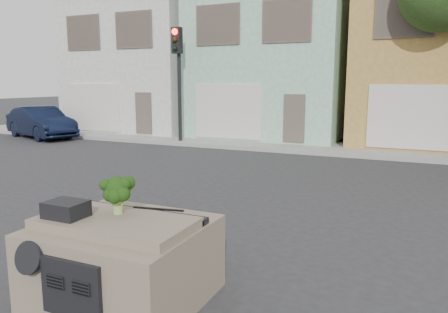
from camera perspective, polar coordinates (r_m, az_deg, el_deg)
The scene contains 11 objects.
ground_plane at distance 8.43m, azimuth -0.16°, elevation -9.37°, with size 120.00×120.00×0.00m, color #303033.
sidewalk at distance 18.25m, azimuth 13.73°, elevation 1.01°, with size 40.00×3.00×0.15m, color gray.
townhouse_white at distance 26.06m, azimuth -9.07°, elevation 11.87°, with size 7.20×8.20×7.55m, color silver.
townhouse_mint at distance 22.81m, azimuth 7.23°, elevation 12.23°, with size 7.20×8.20×7.55m, color #9DCAAD.
townhouse_tan at distance 21.78m, azimuth 26.81°, elevation 11.40°, with size 7.20×8.20×7.55m, color #B48A42.
navy_sedan at distance 23.52m, azimuth -22.68°, elevation 2.26°, with size 1.64×4.71×1.55m, color black.
traffic_signal at distance 19.41m, azimuth -5.99°, elevation 9.08°, with size 0.40×0.40×5.10m, color black.
car_dashboard at distance 5.82m, azimuth -12.88°, elevation -12.74°, with size 2.00×1.80×1.12m, color #7A6B58.
instrument_hump at distance 5.73m, azimuth -19.93°, elevation -6.49°, with size 0.48×0.38×0.20m, color black.
wiper_arm at distance 5.77m, azimuth -8.57°, elevation -6.79°, with size 0.70×0.03×0.02m, color black.
broccoli at distance 5.64m, azimuth -13.77°, elevation -4.87°, with size 0.40×0.40×0.49m, color black.
Camera 1 is at (3.32, -7.24, 2.76)m, focal length 35.00 mm.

